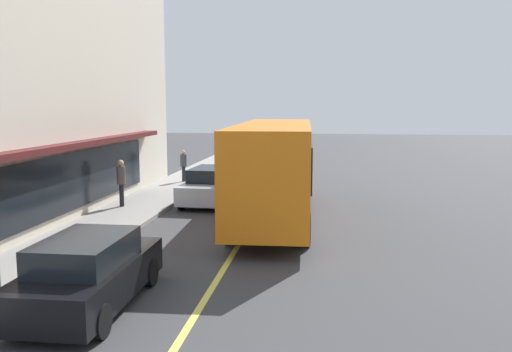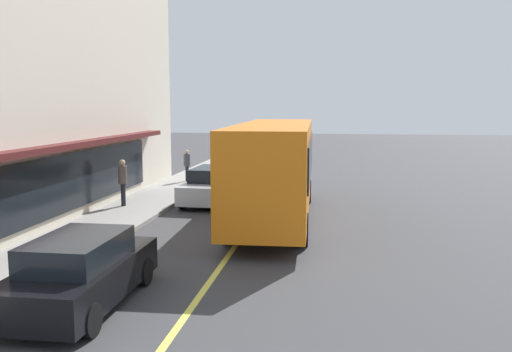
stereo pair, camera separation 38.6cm
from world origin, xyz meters
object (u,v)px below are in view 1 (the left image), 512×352
at_px(pedestrian_near_storefront, 183,163).
at_px(car_silver, 211,186).
at_px(car_black, 89,273).
at_px(bus, 275,166).
at_px(pedestrian_by_curb, 121,178).

bearing_deg(pedestrian_near_storefront, car_silver, -153.70).
bearing_deg(car_silver, car_black, -180.00).
xyz_separation_m(bus, pedestrian_by_curb, (0.99, 6.20, -0.71)).
relative_size(car_silver, pedestrian_near_storefront, 2.65).
distance_m(car_silver, pedestrian_by_curb, 3.76).
bearing_deg(car_silver, pedestrian_by_curb, 120.80).
bearing_deg(car_black, pedestrian_by_curb, 17.71).
bearing_deg(bus, car_silver, 46.14).
height_order(pedestrian_near_storefront, pedestrian_by_curb, pedestrian_by_curb).
distance_m(bus, car_black, 9.58).
bearing_deg(pedestrian_by_curb, pedestrian_near_storefront, -5.14).
bearing_deg(pedestrian_by_curb, car_black, -162.29).
bearing_deg(car_silver, bus, -133.86).
relative_size(pedestrian_near_storefront, pedestrian_by_curb, 0.89).
distance_m(car_black, pedestrian_near_storefront, 17.27).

